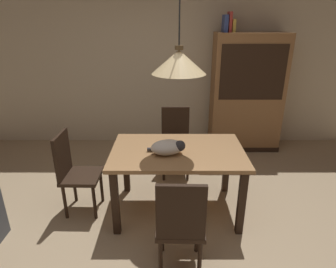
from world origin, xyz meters
name	(u,v)px	position (x,y,z in m)	size (l,w,h in m)	color
ground	(162,246)	(0.00, 0.00, 0.00)	(10.00, 10.00, 0.00)	tan
back_wall	(164,57)	(0.00, 2.65, 1.45)	(6.40, 0.10, 2.90)	beige
dining_table	(176,158)	(0.15, 0.59, 0.65)	(1.40, 0.90, 0.75)	#A87A4C
chair_far_back	(174,138)	(0.15, 1.46, 0.51)	(0.40, 0.40, 0.93)	black
chair_left_side	(72,170)	(-0.98, 0.59, 0.51)	(0.41, 0.41, 0.93)	black
chair_near_front	(179,223)	(0.14, -0.29, 0.51)	(0.41, 0.41, 0.93)	black
cat_sleeping	(167,147)	(0.05, 0.49, 0.83)	(0.40, 0.29, 0.16)	silver
pendant_lamp	(177,62)	(0.15, 0.59, 1.66)	(0.52, 0.52, 1.30)	beige
hutch_bookcase	(245,96)	(1.30, 2.32, 0.89)	(1.12, 0.45, 1.85)	olive
book_blue_wide	(223,23)	(0.88, 2.32, 1.97)	(0.06, 0.24, 0.24)	#384C93
book_red_tall	(228,22)	(0.94, 2.32, 1.99)	(0.04, 0.22, 0.28)	#B73833
book_yellow_short	(231,26)	(1.00, 2.32, 1.94)	(0.04, 0.20, 0.18)	gold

